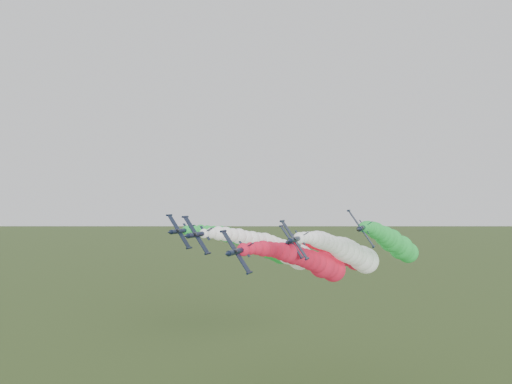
% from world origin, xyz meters
% --- Properties ---
extents(jet_lead, '(12.25, 61.72, 16.53)m').
position_xyz_m(jet_lead, '(-0.38, 37.21, 38.49)').
color(jet_lead, black).
rests_on(jet_lead, ground).
extents(jet_inner_left, '(12.60, 62.06, 16.88)m').
position_xyz_m(jet_inner_left, '(-10.93, 44.95, 40.38)').
color(jet_inner_left, black).
rests_on(jet_inner_left, ground).
extents(jet_inner_right, '(12.60, 62.07, 16.88)m').
position_xyz_m(jet_inner_right, '(6.80, 48.06, 39.84)').
color(jet_inner_right, black).
rests_on(jet_inner_right, ground).
extents(jet_outer_left, '(12.30, 61.76, 16.58)m').
position_xyz_m(jet_outer_left, '(-19.02, 52.84, 40.49)').
color(jet_outer_left, black).
rests_on(jet_outer_left, ground).
extents(jet_outer_right, '(11.97, 61.43, 16.25)m').
position_xyz_m(jet_outer_right, '(17.38, 54.27, 42.08)').
color(jet_outer_right, black).
rests_on(jet_outer_right, ground).
extents(jet_trail, '(12.33, 61.79, 16.61)m').
position_xyz_m(jet_trail, '(1.63, 64.12, 38.19)').
color(jet_trail, black).
rests_on(jet_trail, ground).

